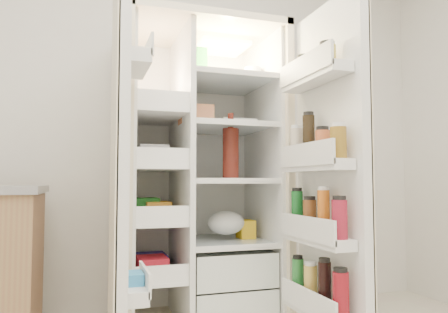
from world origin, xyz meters
name	(u,v)px	position (x,y,z in m)	size (l,w,h in m)	color
wall_back	(162,112)	(0.00, 2.00, 1.35)	(4.00, 0.02, 2.70)	silver
refrigerator	(199,203)	(0.17, 1.65, 0.74)	(0.92, 0.70, 1.80)	beige
freezer_door	(120,178)	(-0.34, 1.05, 0.89)	(0.15, 0.40, 1.72)	white
fridge_door	(328,182)	(0.64, 0.96, 0.87)	(0.17, 0.58, 1.72)	white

